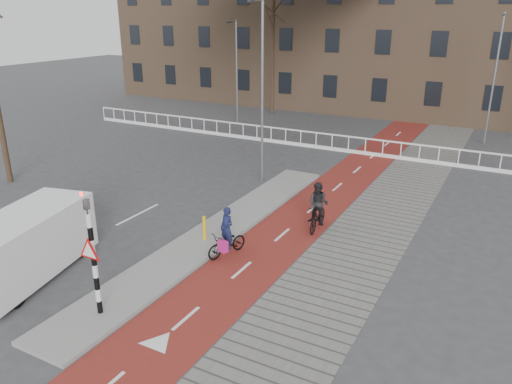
% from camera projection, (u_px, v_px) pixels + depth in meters
% --- Properties ---
extents(ground, '(120.00, 120.00, 0.00)m').
position_uv_depth(ground, '(165.00, 287.00, 14.90)').
color(ground, '#38383A').
rests_on(ground, ground).
extents(bike_lane, '(2.50, 60.00, 0.01)m').
position_uv_depth(bike_lane, '(330.00, 193.00, 22.49)').
color(bike_lane, maroon).
rests_on(bike_lane, ground).
extents(sidewalk, '(3.00, 60.00, 0.01)m').
position_uv_depth(sidewalk, '(392.00, 204.00, 21.24)').
color(sidewalk, slate).
rests_on(sidewalk, ground).
extents(curb_island, '(1.80, 16.00, 0.12)m').
position_uv_depth(curb_island, '(217.00, 232.00, 18.50)').
color(curb_island, gray).
rests_on(curb_island, ground).
extents(traffic_signal, '(0.80, 0.80, 3.68)m').
position_uv_depth(traffic_signal, '(92.00, 250.00, 12.81)').
color(traffic_signal, black).
rests_on(traffic_signal, curb_island).
extents(bollard, '(0.12, 0.12, 0.88)m').
position_uv_depth(bollard, '(204.00, 228.00, 17.60)').
color(bollard, gold).
rests_on(bollard, curb_island).
extents(cyclist_near, '(1.02, 1.70, 1.71)m').
position_uv_depth(cyclist_near, '(227.00, 240.00, 16.66)').
color(cyclist_near, black).
rests_on(cyclist_near, bike_lane).
extents(cyclist_far, '(0.82, 1.73, 1.85)m').
position_uv_depth(cyclist_far, '(318.00, 210.00, 18.57)').
color(cyclist_far, black).
rests_on(cyclist_far, bike_lane).
extents(van, '(2.91, 5.02, 2.03)m').
position_uv_depth(van, '(25.00, 245.00, 15.21)').
color(van, white).
rests_on(van, ground).
extents(railing, '(28.00, 0.10, 0.99)m').
position_uv_depth(railing, '(271.00, 137.00, 31.07)').
color(railing, silver).
rests_on(railing, ground).
extents(townhouse_row, '(46.00, 10.00, 15.90)m').
position_uv_depth(townhouse_row, '(378.00, 9.00, 39.98)').
color(townhouse_row, '#7F6047').
rests_on(townhouse_row, ground).
extents(tree_mid, '(0.27, 0.27, 8.61)m').
position_uv_depth(tree_mid, '(273.00, 58.00, 38.13)').
color(tree_mid, black).
rests_on(tree_mid, ground).
extents(streetlight_near, '(0.12, 0.12, 8.28)m').
position_uv_depth(streetlight_near, '(262.00, 95.00, 22.67)').
color(streetlight_near, slate).
rests_on(streetlight_near, ground).
extents(streetlight_left, '(0.12, 0.12, 7.17)m').
position_uv_depth(streetlight_left, '(237.00, 74.00, 34.80)').
color(streetlight_left, slate).
rests_on(streetlight_left, ground).
extents(streetlight_right, '(0.12, 0.12, 7.68)m').
position_uv_depth(streetlight_right, '(494.00, 81.00, 29.47)').
color(streetlight_right, slate).
rests_on(streetlight_right, ground).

